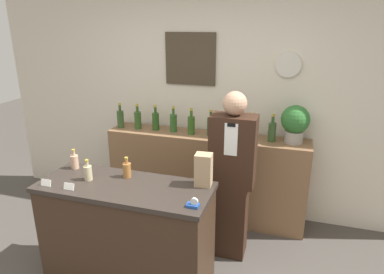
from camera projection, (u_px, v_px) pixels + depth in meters
back_wall at (204, 98)px, 3.93m from camera, size 5.20×0.09×2.70m
back_shelf at (206, 176)px, 3.94m from camera, size 2.25×0.39×1.00m
display_counter at (127, 234)px, 2.92m from camera, size 1.44×0.57×0.93m
shopkeeper at (232, 178)px, 3.18m from camera, size 0.41×0.26×1.63m
potted_plant at (295, 122)px, 3.48m from camera, size 0.29×0.29×0.39m
paper_bag at (204, 170)px, 2.74m from camera, size 0.14×0.12×0.27m
tape_dispenser at (193, 204)px, 2.44m from camera, size 0.09×0.06×0.07m
price_card_left at (46, 183)px, 2.75m from camera, size 0.09×0.02×0.06m
price_card_right at (69, 186)px, 2.69m from camera, size 0.09×0.02×0.06m
counter_bottle_0 at (75, 161)px, 3.07m from camera, size 0.07×0.07×0.18m
counter_bottle_1 at (88, 172)px, 2.85m from camera, size 0.07×0.07×0.18m
counter_bottle_2 at (127, 170)px, 2.90m from camera, size 0.07×0.07×0.18m
shelf_bottle_0 at (120, 118)px, 4.03m from camera, size 0.08×0.08×0.29m
shelf_bottle_1 at (138, 119)px, 3.98m from camera, size 0.08×0.08×0.29m
shelf_bottle_2 at (156, 121)px, 3.93m from camera, size 0.08×0.08×0.29m
shelf_bottle_3 at (173, 122)px, 3.87m from camera, size 0.08×0.08×0.29m
shelf_bottle_4 at (191, 124)px, 3.78m from camera, size 0.08×0.08×0.29m
shelf_bottle_5 at (211, 126)px, 3.73m from camera, size 0.08×0.08×0.29m
shelf_bottle_6 at (230, 128)px, 3.66m from camera, size 0.08×0.08×0.29m
shelf_bottle_7 at (251, 129)px, 3.61m from camera, size 0.08×0.08×0.29m
shelf_bottle_8 at (272, 131)px, 3.55m from camera, size 0.08×0.08×0.29m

